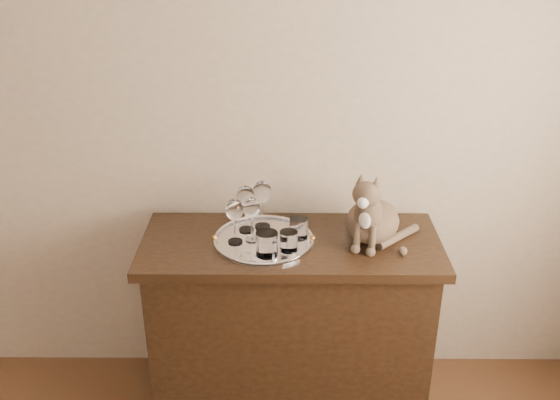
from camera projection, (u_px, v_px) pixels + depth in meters
The scene contains 11 objects.
wall_back at pixel (145, 97), 2.56m from camera, with size 4.00×0.10×2.70m, color tan.
sideboard at pixel (290, 327), 2.67m from camera, with size 1.20×0.50×0.85m, color black, non-canonical shape.
tray at pixel (264, 241), 2.48m from camera, with size 0.40×0.40×0.01m, color silver.
wine_glass_a at pixel (246, 208), 2.51m from camera, with size 0.08×0.08×0.20m, color silver, non-canonical shape.
wine_glass_b at pixel (262, 204), 2.54m from camera, with size 0.08×0.08×0.21m, color silver, non-canonical shape.
wine_glass_c at pixel (235, 221), 2.43m from camera, with size 0.07×0.07×0.19m, color white, non-canonical shape.
wine_glass_d at pixel (252, 219), 2.44m from camera, with size 0.07×0.07×0.18m, color white, non-canonical shape.
tumbler_a at pixel (289, 241), 2.39m from camera, with size 0.07×0.07×0.08m, color silver.
tumbler_b at pixel (267, 244), 2.36m from camera, with size 0.08×0.08×0.10m, color white.
tumbler_c at pixel (299, 228), 2.48m from camera, with size 0.07×0.07×0.08m, color silver.
cat at pixel (374, 203), 2.44m from camera, with size 0.32×0.30×0.32m, color #4A392C, non-canonical shape.
Camera 1 is at (0.57, -0.24, 2.07)m, focal length 40.00 mm.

